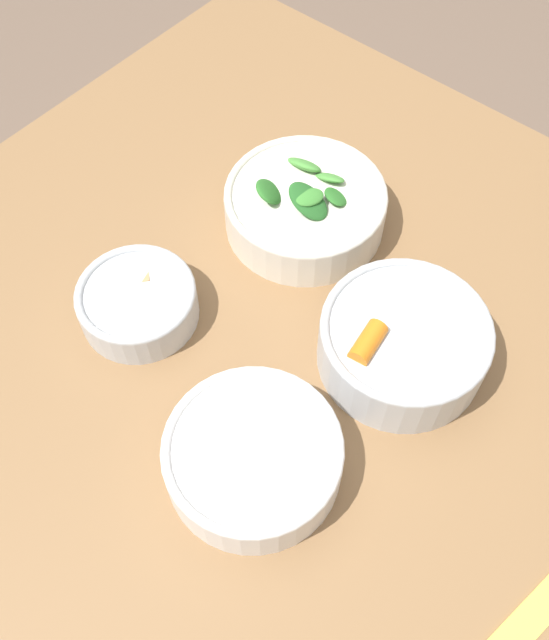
% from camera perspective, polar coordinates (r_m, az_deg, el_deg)
% --- Properties ---
extents(ground_plane, '(10.00, 10.00, 0.00)m').
position_cam_1_polar(ground_plane, '(1.54, -0.65, -16.25)').
color(ground_plane, brown).
extents(dining_table, '(0.99, 0.94, 0.78)m').
position_cam_1_polar(dining_table, '(0.93, -1.04, -4.92)').
color(dining_table, olive).
rests_on(dining_table, ground_plane).
extents(bowl_carrots, '(0.18, 0.18, 0.08)m').
position_cam_1_polar(bowl_carrots, '(0.78, 10.22, -1.73)').
color(bowl_carrots, silver).
rests_on(bowl_carrots, dining_table).
extents(bowl_greens, '(0.20, 0.20, 0.09)m').
position_cam_1_polar(bowl_greens, '(0.89, 2.46, 9.08)').
color(bowl_greens, silver).
rests_on(bowl_greens, dining_table).
extents(bowl_beans_hotdog, '(0.18, 0.18, 0.06)m').
position_cam_1_polar(bowl_beans_hotdog, '(0.72, -1.71, -10.94)').
color(bowl_beans_hotdog, white).
rests_on(bowl_beans_hotdog, dining_table).
extents(bowl_cookies, '(0.14, 0.14, 0.05)m').
position_cam_1_polar(bowl_cookies, '(0.82, -10.93, 1.47)').
color(bowl_cookies, silver).
rests_on(bowl_cookies, dining_table).
extents(ruler, '(0.28, 0.07, 0.00)m').
position_cam_1_polar(ruler, '(0.75, 20.99, -20.24)').
color(ruler, '#EADB4C').
rests_on(ruler, dining_table).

